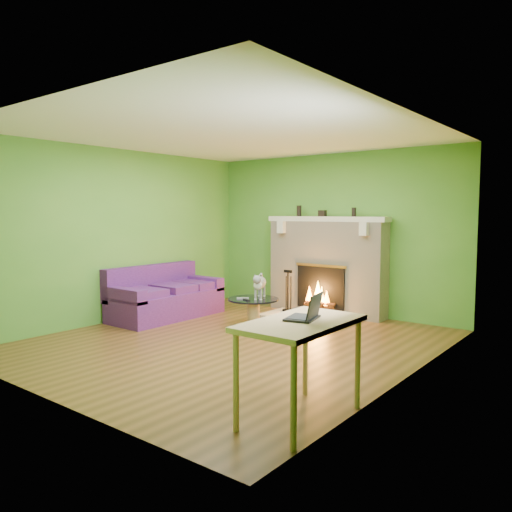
% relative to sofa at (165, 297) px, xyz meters
% --- Properties ---
extents(floor, '(5.00, 5.00, 0.00)m').
position_rel_sofa_xyz_m(floor, '(1.86, -0.49, -0.31)').
color(floor, '#503417').
rests_on(floor, ground).
extents(ceiling, '(5.00, 5.00, 0.00)m').
position_rel_sofa_xyz_m(ceiling, '(1.86, -0.49, 2.29)').
color(ceiling, white).
rests_on(ceiling, wall_back).
extents(wall_back, '(5.00, 0.00, 5.00)m').
position_rel_sofa_xyz_m(wall_back, '(1.86, 2.01, 0.99)').
color(wall_back, '#44892C').
rests_on(wall_back, floor).
extents(wall_front, '(5.00, 0.00, 5.00)m').
position_rel_sofa_xyz_m(wall_front, '(1.86, -2.99, 0.99)').
color(wall_front, '#44892C').
rests_on(wall_front, floor).
extents(wall_left, '(0.00, 5.00, 5.00)m').
position_rel_sofa_xyz_m(wall_left, '(-0.39, -0.49, 0.99)').
color(wall_left, '#44892C').
rests_on(wall_left, floor).
extents(wall_right, '(0.00, 5.00, 5.00)m').
position_rel_sofa_xyz_m(wall_right, '(4.11, -0.49, 0.99)').
color(wall_right, '#44892C').
rests_on(wall_right, floor).
extents(window_frame, '(0.00, 1.20, 1.20)m').
position_rel_sofa_xyz_m(window_frame, '(4.10, -1.39, 1.24)').
color(window_frame, silver).
rests_on(window_frame, wall_right).
extents(window_pane, '(0.00, 1.06, 1.06)m').
position_rel_sofa_xyz_m(window_pane, '(4.09, -1.39, 1.24)').
color(window_pane, white).
rests_on(window_pane, wall_right).
extents(fireplace, '(2.10, 0.46, 1.58)m').
position_rel_sofa_xyz_m(fireplace, '(1.86, 1.82, 0.46)').
color(fireplace, beige).
rests_on(fireplace, floor).
extents(hearth, '(1.50, 0.75, 0.03)m').
position_rel_sofa_xyz_m(hearth, '(1.86, 1.31, -0.30)').
color(hearth, beige).
rests_on(hearth, floor).
extents(mantel, '(2.10, 0.28, 0.08)m').
position_rel_sofa_xyz_m(mantel, '(1.86, 1.80, 1.23)').
color(mantel, beige).
rests_on(mantel, fireplace).
extents(sofa, '(0.86, 1.80, 0.81)m').
position_rel_sofa_xyz_m(sofa, '(0.00, 0.00, 0.00)').
color(sofa, '#43185D').
rests_on(sofa, floor).
extents(coffee_table, '(0.73, 0.73, 0.41)m').
position_rel_sofa_xyz_m(coffee_table, '(1.52, 0.33, -0.08)').
color(coffee_table, tan).
rests_on(coffee_table, floor).
extents(desk, '(0.62, 1.08, 0.80)m').
position_rel_sofa_xyz_m(desk, '(3.81, -1.98, 0.39)').
color(desk, tan).
rests_on(desk, floor).
extents(cat, '(0.48, 0.63, 0.38)m').
position_rel_sofa_xyz_m(cat, '(1.60, 0.38, 0.29)').
color(cat, slate).
rests_on(cat, coffee_table).
extents(remote_silver, '(0.16, 0.15, 0.02)m').
position_rel_sofa_xyz_m(remote_silver, '(1.42, 0.21, 0.11)').
color(remote_silver, gray).
rests_on(remote_silver, coffee_table).
extents(remote_black, '(0.16, 0.11, 0.02)m').
position_rel_sofa_xyz_m(remote_black, '(1.54, 0.15, 0.11)').
color(remote_black, black).
rests_on(remote_black, coffee_table).
extents(laptop, '(0.32, 0.34, 0.22)m').
position_rel_sofa_xyz_m(laptop, '(3.79, -1.93, 0.59)').
color(laptop, black).
rests_on(laptop, desk).
extents(fire_tools, '(0.18, 0.18, 0.68)m').
position_rel_sofa_xyz_m(fire_tools, '(1.36, 1.46, 0.06)').
color(fire_tools, black).
rests_on(fire_tools, hearth).
extents(mantel_vase_left, '(0.08, 0.08, 0.18)m').
position_rel_sofa_xyz_m(mantel_vase_left, '(1.32, 1.83, 1.36)').
color(mantel_vase_left, black).
rests_on(mantel_vase_left, mantel).
extents(mantel_vase_right, '(0.07, 0.07, 0.14)m').
position_rel_sofa_xyz_m(mantel_vase_right, '(2.33, 1.83, 1.34)').
color(mantel_vase_right, black).
rests_on(mantel_vase_right, mantel).
extents(mantel_box, '(0.12, 0.08, 0.10)m').
position_rel_sofa_xyz_m(mantel_box, '(1.77, 1.83, 1.32)').
color(mantel_box, black).
rests_on(mantel_box, mantel).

